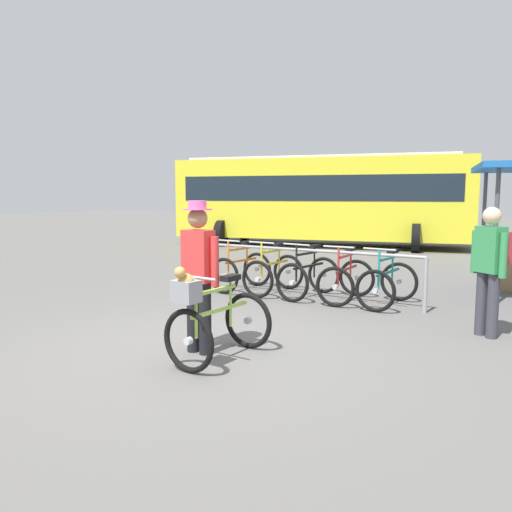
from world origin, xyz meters
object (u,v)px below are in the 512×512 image
at_px(racked_bike_orange, 241,270).
at_px(racked_bike_teal, 388,284).
at_px(racked_bike_yellow, 274,273).
at_px(pedestrian_with_backpack, 491,263).
at_px(person_with_featured_bike, 198,270).
at_px(bus_distant, 321,196).
at_px(racked_bike_black, 309,277).
at_px(featured_bicycle, 213,318).
at_px(racked_bike_red, 346,280).

xyz_separation_m(racked_bike_orange, racked_bike_teal, (2.80, -0.16, 0.00)).
distance_m(racked_bike_yellow, pedestrian_with_backpack, 3.90).
bearing_deg(pedestrian_with_backpack, person_with_featured_bike, -141.32).
bearing_deg(bus_distant, racked_bike_teal, -62.95).
bearing_deg(racked_bike_black, person_with_featured_bike, -88.49).
distance_m(featured_bicycle, bus_distant, 13.00).
bearing_deg(person_with_featured_bike, racked_bike_red, 80.09).
height_order(racked_bike_teal, person_with_featured_bike, person_with_featured_bike).
height_order(racked_bike_orange, pedestrian_with_backpack, pedestrian_with_backpack).
relative_size(racked_bike_yellow, bus_distant, 0.11).
height_order(racked_bike_teal, featured_bicycle, featured_bicycle).
distance_m(racked_bike_orange, racked_bike_teal, 2.80).
height_order(racked_bike_yellow, pedestrian_with_backpack, pedestrian_with_backpack).
bearing_deg(pedestrian_with_backpack, racked_bike_orange, 163.14).
xyz_separation_m(racked_bike_orange, pedestrian_with_backpack, (4.34, -1.31, 0.57)).
relative_size(racked_bike_yellow, racked_bike_red, 1.01).
height_order(racked_bike_orange, featured_bicycle, featured_bicycle).
xyz_separation_m(racked_bike_teal, person_with_featured_bike, (-1.31, -3.43, 0.58)).
relative_size(racked_bike_orange, racked_bike_red, 1.04).
bearing_deg(racked_bike_yellow, person_with_featured_bike, -77.45).
relative_size(racked_bike_orange, racked_bike_black, 0.98).
height_order(featured_bicycle, bus_distant, bus_distant).
bearing_deg(person_with_featured_bike, featured_bicycle, -33.83).
bearing_deg(racked_bike_orange, racked_bike_black, -3.29).
relative_size(racked_bike_black, racked_bike_red, 1.06).
bearing_deg(racked_bike_orange, person_with_featured_bike, -67.48).
distance_m(racked_bike_yellow, featured_bicycle, 3.93).
xyz_separation_m(racked_bike_red, person_with_featured_bike, (-0.61, -3.47, 0.58)).
relative_size(featured_bicycle, bus_distant, 0.12).
bearing_deg(person_with_featured_bike, racked_bike_teal, 69.18).
distance_m(racked_bike_orange, person_with_featured_bike, 3.93).
distance_m(racked_bike_yellow, bus_distant, 9.11).
xyz_separation_m(racked_bike_red, bus_distant, (-3.79, 8.76, 1.37)).
bearing_deg(bus_distant, racked_bike_orange, -78.88).
bearing_deg(person_with_featured_bike, racked_bike_orange, 112.52).
bearing_deg(featured_bicycle, bus_distant, 105.76).
bearing_deg(person_with_featured_bike, bus_distant, 104.61).
bearing_deg(bus_distant, racked_bike_yellow, -74.56).
bearing_deg(featured_bicycle, racked_bike_red, 85.64).
relative_size(racked_bike_red, bus_distant, 0.11).
bearing_deg(racked_bike_teal, racked_bike_red, 176.71).
relative_size(featured_bicycle, person_with_featured_bike, 0.72).
xyz_separation_m(racked_bike_red, racked_bike_teal, (0.70, -0.04, 0.00)).
distance_m(racked_bike_orange, racked_bike_yellow, 0.70).
relative_size(racked_bike_black, bus_distant, 0.12).
bearing_deg(racked_bike_yellow, racked_bike_orange, 176.71).
distance_m(racked_bike_teal, bus_distant, 9.98).
xyz_separation_m(racked_bike_yellow, featured_bicycle, (1.12, -3.77, 0.12)).
bearing_deg(racked_bike_red, person_with_featured_bike, -99.91).
distance_m(racked_bike_red, racked_bike_teal, 0.70).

